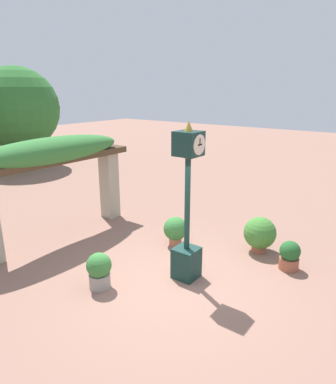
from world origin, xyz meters
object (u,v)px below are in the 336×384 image
potted_plant_near_right (290,255)px  potted_plant_far_left (175,230)px  pedestal_clock (187,214)px  potted_plant_far_right (99,270)px  potted_plant_near_left (260,234)px

potted_plant_near_right → potted_plant_far_left: potted_plant_far_left is taller
pedestal_clock → potted_plant_far_right: (-1.43, 1.20, -1.06)m
potted_plant_near_right → potted_plant_far_left: 2.87m
pedestal_clock → potted_plant_far_right: bearing=140.0°
potted_plant_far_left → potted_plant_far_right: 2.59m
potted_plant_near_right → potted_plant_far_right: size_ratio=0.88×
pedestal_clock → potted_plant_far_left: (1.17, 1.13, -1.04)m
pedestal_clock → potted_plant_near_left: size_ratio=3.71×
potted_plant_far_left → potted_plant_far_right: (-2.59, 0.06, -0.02)m
potted_plant_near_right → potted_plant_far_right: bearing=137.4°
potted_plant_near_right → potted_plant_far_right: 4.26m
pedestal_clock → potted_plant_far_left: 1.93m
pedestal_clock → potted_plant_near_right: bearing=-44.7°
pedestal_clock → potted_plant_near_right: size_ratio=4.96×
potted_plant_far_left → potted_plant_near_right: bearing=-79.2°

